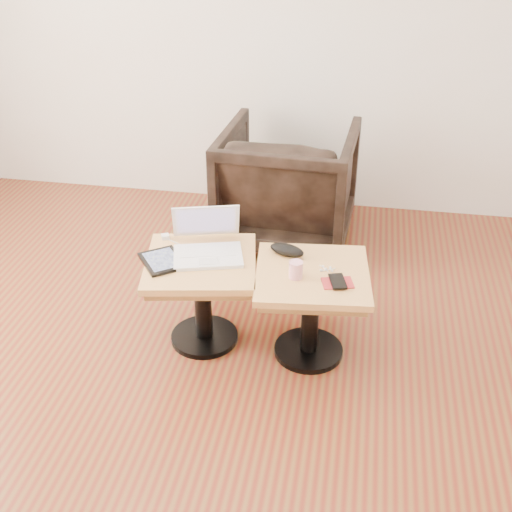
% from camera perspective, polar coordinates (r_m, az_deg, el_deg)
% --- Properties ---
extents(room_shell, '(4.52, 4.52, 2.71)m').
position_cam_1_polar(room_shell, '(2.24, -5.63, 11.57)').
color(room_shell, maroon).
rests_on(room_shell, ground).
extents(side_table_left, '(0.62, 0.62, 0.48)m').
position_cam_1_polar(side_table_left, '(3.17, -4.85, -2.20)').
color(side_table_left, black).
rests_on(side_table_left, ground).
extents(side_table_right, '(0.58, 0.58, 0.48)m').
position_cam_1_polar(side_table_right, '(3.08, 4.95, -3.31)').
color(side_table_right, black).
rests_on(side_table_right, ground).
extents(laptop, '(0.41, 0.41, 0.22)m').
position_cam_1_polar(laptop, '(3.15, -4.35, 1.04)').
color(laptop, white).
rests_on(laptop, side_table_left).
extents(tablet, '(0.28, 0.29, 0.02)m').
position_cam_1_polar(tablet, '(3.11, -8.33, -0.42)').
color(tablet, black).
rests_on(tablet, side_table_left).
extents(charging_adapter, '(0.05, 0.05, 0.02)m').
position_cam_1_polar(charging_adapter, '(3.31, -8.07, 1.72)').
color(charging_adapter, white).
rests_on(charging_adapter, side_table_left).
extents(glasses_case, '(0.19, 0.13, 0.06)m').
position_cam_1_polar(glasses_case, '(3.13, 2.77, 0.55)').
color(glasses_case, black).
rests_on(glasses_case, side_table_right).
extents(striped_cup, '(0.07, 0.07, 0.08)m').
position_cam_1_polar(striped_cup, '(2.95, 3.56, -1.22)').
color(striped_cup, '#DC4974').
rests_on(striped_cup, side_table_right).
extents(earbuds_tangle, '(0.07, 0.05, 0.01)m').
position_cam_1_polar(earbuds_tangle, '(3.03, 6.28, -1.14)').
color(earbuds_tangle, white).
rests_on(earbuds_tangle, side_table_right).
extents(phone_on_sleeve, '(0.16, 0.14, 0.02)m').
position_cam_1_polar(phone_on_sleeve, '(2.94, 7.26, -2.32)').
color(phone_on_sleeve, '#A62534').
rests_on(phone_on_sleeve, side_table_right).
extents(armchair, '(0.86, 0.88, 0.76)m').
position_cam_1_polar(armchair, '(4.12, 2.84, 6.35)').
color(armchair, black).
rests_on(armchair, ground).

